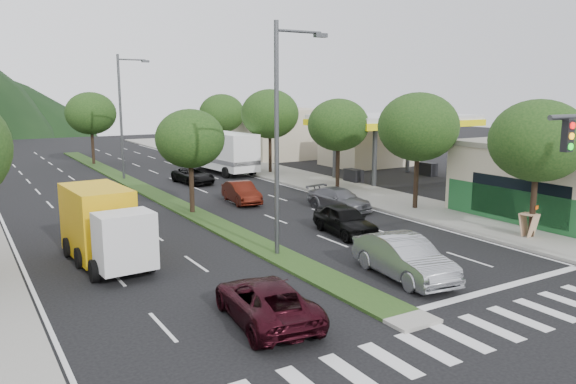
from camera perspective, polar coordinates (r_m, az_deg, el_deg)
ground at (r=18.74m, az=11.50°, el=-12.39°), size 160.00×160.00×0.00m
sidewalk_right at (r=45.38m, az=1.83°, el=1.26°), size 5.00×90.00×0.15m
median at (r=42.91m, az=-14.59°, el=0.39°), size 1.60×56.00×0.12m
crosswalk at (r=17.45m, az=16.07°, el=-14.33°), size 19.00×2.20×0.01m
storefront_right at (r=35.57m, az=26.67°, el=0.82°), size 9.00×10.00×4.00m
gas_canopy at (r=46.45m, az=10.70°, el=6.97°), size 12.20×8.20×5.25m
bldg_right_far at (r=64.89m, az=-2.10°, el=6.21°), size 10.00×16.00×5.20m
tree_r_a at (r=29.18m, az=24.07°, el=4.78°), size 4.60×4.60×6.63m
tree_r_b at (r=34.36m, az=13.09°, el=6.45°), size 4.80×4.80×6.94m
tree_r_c at (r=40.49m, az=5.14°, el=6.80°), size 4.40×4.40×6.48m
tree_r_d at (r=48.89m, az=-1.85°, el=7.92°), size 5.00×5.00×7.17m
tree_r_e at (r=57.83m, az=-6.74°, el=7.93°), size 4.60×4.60×6.71m
tree_med_near at (r=32.95m, az=-9.91°, el=5.35°), size 4.00×4.00×6.02m
tree_med_far at (r=57.89m, az=-19.41°, el=7.54°), size 4.80×4.80×6.94m
streetlight_near at (r=23.95m, az=-0.74°, el=6.49°), size 2.60×0.25×10.00m
streetlight_mid at (r=47.22m, az=-16.41°, el=7.92°), size 2.60×0.25×10.00m
sedan_silver at (r=22.22m, az=11.69°, el=-6.52°), size 2.28×5.13×1.64m
suv_maroon at (r=17.88m, az=-2.27°, el=-10.99°), size 2.81×5.08×1.35m
car_queue_a at (r=28.38m, az=5.81°, el=-2.85°), size 2.25×4.54×1.49m
car_queue_b at (r=34.26m, az=5.23°, el=-0.73°), size 2.42×4.73×1.31m
car_queue_c at (r=36.34m, az=-4.75°, el=-0.05°), size 1.94×4.28×1.36m
car_queue_d at (r=44.52m, az=-9.60°, el=1.65°), size 2.39×4.58×1.23m
box_truck at (r=24.84m, az=-18.27°, el=-3.49°), size 2.79×6.45×3.12m
motorhome at (r=50.23m, az=-7.00°, el=4.18°), size 3.65×9.56×3.59m
a_frame_sign at (r=29.69m, az=23.27°, el=-2.88°), size 0.80×0.89×1.55m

